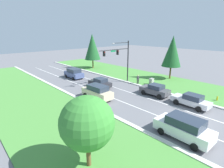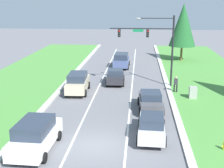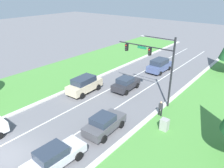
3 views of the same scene
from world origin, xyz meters
The scene contains 10 objects.
ground_plane centered at (0.00, 0.00, 0.00)m, with size 160.00×160.00×0.00m, color slate.
lane_stripe_inner_right centered at (1.80, 0.00, 0.00)m, with size 0.14×81.00×0.01m.
traffic_signal_mast centered at (4.07, 14.76, 5.03)m, with size 6.74×0.41×7.57m.
charcoal_sedan centered at (-0.10, 15.42, 0.84)m, with size 2.15×4.21×1.67m.
graphite_sedan centered at (3.55, 7.02, 0.86)m, with size 2.21×4.38×1.69m.
slate_blue_suv centered at (0.06, 24.11, 1.00)m, with size 2.24×4.74×1.96m.
silver_sedan centered at (3.46, 1.61, 0.83)m, with size 2.06×4.71×1.64m.
champagne_suv centered at (-3.62, 11.62, 1.05)m, with size 2.25×4.86×2.02m.
utility_cabinet centered at (7.66, 10.52, 0.60)m, with size 0.70×0.60×1.19m.
pedestrian centered at (6.25, 12.47, 0.94)m, with size 0.41×0.28×1.69m.
Camera 3 is at (14.28, -5.27, 11.89)m, focal length 35.00 mm.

